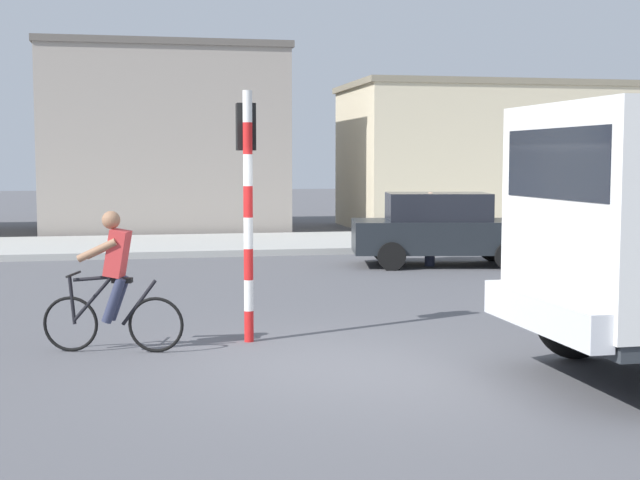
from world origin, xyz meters
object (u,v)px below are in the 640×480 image
(cyclist, at_px, (113,282))
(traffic_light_pole, at_px, (247,180))
(car_red_near, at_px, (442,229))
(pedestrian_near_kerb, at_px, (430,228))

(cyclist, distance_m, traffic_light_pole, 2.10)
(car_red_near, distance_m, pedestrian_near_kerb, 0.29)
(cyclist, xyz_separation_m, traffic_light_pole, (1.68, 0.38, 1.20))
(cyclist, distance_m, pedestrian_near_kerb, 10.19)
(traffic_light_pole, xyz_separation_m, car_red_near, (5.21, 7.39, -1.25))
(pedestrian_near_kerb, bearing_deg, cyclist, -130.39)
(cyclist, height_order, traffic_light_pole, traffic_light_pole)
(cyclist, relative_size, traffic_light_pole, 0.54)
(traffic_light_pole, bearing_deg, pedestrian_near_kerb, 56.31)
(traffic_light_pole, height_order, car_red_near, traffic_light_pole)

